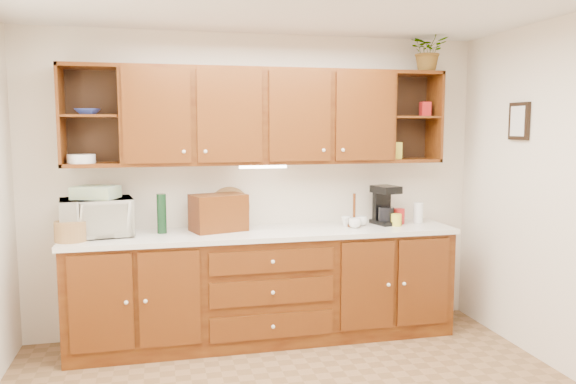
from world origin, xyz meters
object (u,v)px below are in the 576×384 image
bread_box (218,213)px  coffee_maker (385,206)px  microwave (97,217)px  potted_plant (429,51)px

bread_box → coffee_maker: (1.48, 0.00, 0.01)m
microwave → bread_box: bearing=-7.8°
bread_box → coffee_maker: bearing=-16.9°
coffee_maker → potted_plant: size_ratio=0.95×
coffee_maker → potted_plant: potted_plant is taller
coffee_maker → potted_plant: (0.39, 0.01, 1.37)m
microwave → bread_box: size_ratio=1.25×
microwave → potted_plant: potted_plant is taller
bread_box → potted_plant: size_ratio=1.21×
microwave → coffee_maker: bearing=-8.2°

